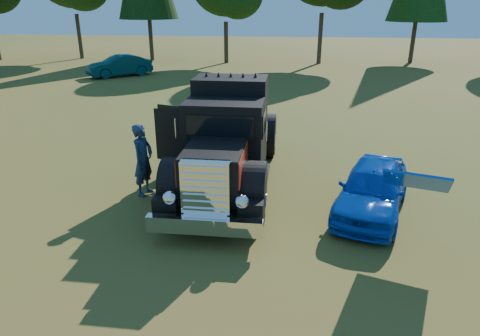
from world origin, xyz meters
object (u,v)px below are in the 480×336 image
diamond_t_truck (227,145)px  spectator_near (143,160)px  distant_teal_car (120,66)px  spectator_far (179,143)px  hotrod_coupe (373,188)px

diamond_t_truck → spectator_near: (-2.18, -0.74, -0.28)m
diamond_t_truck → distant_teal_car: 21.34m
spectator_far → hotrod_coupe: bearing=-72.1°
spectator_near → diamond_t_truck: bearing=-58.1°
spectator_far → distant_teal_car: bearing=65.0°
spectator_near → distant_teal_car: bearing=36.4°
hotrod_coupe → spectator_far: size_ratio=2.20×
diamond_t_truck → spectator_near: diamond_t_truck is taller
distant_teal_car → spectator_near: bearing=-18.1°
spectator_near → distant_teal_car: size_ratio=0.45×
hotrod_coupe → spectator_far: 5.81m
hotrod_coupe → spectator_far: spectator_far is taller
hotrod_coupe → spectator_far: (-5.44, 2.02, 0.32)m
hotrod_coupe → diamond_t_truck: bearing=163.5°
diamond_t_truck → distant_teal_car: size_ratio=1.60×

